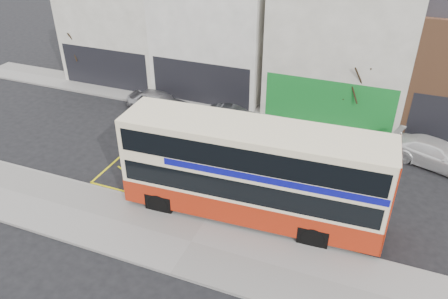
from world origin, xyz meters
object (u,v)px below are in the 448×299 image
at_px(bus_stop_post, 179,179).
at_px(street_tree_left, 78,37).
at_px(street_tree_right, 359,72).
at_px(car_white, 437,154).
at_px(car_silver, 159,102).
at_px(car_grey, 232,119).
at_px(double_decker_bus, 253,171).

height_order(bus_stop_post, street_tree_left, street_tree_left).
height_order(street_tree_left, street_tree_right, street_tree_right).
bearing_deg(bus_stop_post, car_white, 42.03).
height_order(car_silver, street_tree_right, street_tree_right).
height_order(bus_stop_post, car_grey, bus_stop_post).
distance_m(double_decker_bus, bus_stop_post, 3.48).
bearing_deg(street_tree_right, car_white, -31.35).
height_order(bus_stop_post, car_silver, bus_stop_post).
bearing_deg(street_tree_left, car_grey, -13.51).
bearing_deg(street_tree_left, double_decker_bus, -31.80).
bearing_deg(car_white, bus_stop_post, 145.85).
relative_size(bus_stop_post, car_silver, 0.65).
bearing_deg(car_white, street_tree_left, 101.21).
xyz_separation_m(car_grey, street_tree_left, (-14.07, 3.38, 2.86)).
relative_size(double_decker_bus, car_silver, 2.72).
relative_size(car_grey, car_white, 0.88).
bearing_deg(car_white, car_silver, 107.02).
height_order(car_silver, car_white, car_silver).
xyz_separation_m(double_decker_bus, street_tree_left, (-18.00, 11.16, 1.07)).
relative_size(bus_stop_post, street_tree_left, 0.55).
bearing_deg(double_decker_bus, street_tree_left, 145.33).
bearing_deg(bus_stop_post, car_silver, 128.55).
height_order(double_decker_bus, bus_stop_post, double_decker_bus).
distance_m(bus_stop_post, street_tree_right, 13.82).
bearing_deg(car_grey, street_tree_right, -74.83).
xyz_separation_m(bus_stop_post, street_tree_right, (6.50, 12.05, 1.91)).
bearing_deg(car_grey, bus_stop_post, 174.83).
distance_m(bus_stop_post, car_grey, 8.88).
bearing_deg(car_white, car_grey, 108.97).
xyz_separation_m(car_grey, street_tree_right, (7.15, 3.27, 3.06)).
xyz_separation_m(double_decker_bus, car_grey, (-3.92, 7.78, -1.79)).
xyz_separation_m(street_tree_left, street_tree_right, (21.22, -0.11, 0.20)).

